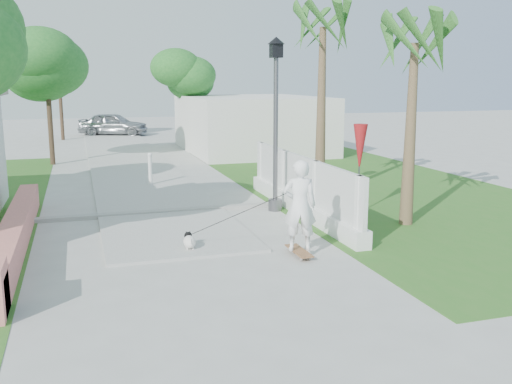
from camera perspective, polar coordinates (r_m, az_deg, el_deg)
name	(u,v)px	position (r m, az deg, el deg)	size (l,w,h in m)	color
ground	(217,297)	(9.21, -3.97, -10.46)	(90.00, 90.00, 0.00)	#B7B7B2
path_strip	(121,150)	(28.60, -13.34, 4.14)	(3.20, 36.00, 0.06)	#B7B7B2
curb	(162,212)	(14.85, -9.36, -1.97)	(6.50, 0.25, 0.10)	#999993
grass_right	(369,185)	(18.93, 11.19, 0.67)	(8.00, 20.00, 0.01)	#306B21
pink_wall	(13,237)	(12.36, -23.10, -4.17)	(0.45, 8.20, 0.80)	#E58375
lattice_fence	(300,193)	(14.65, 4.42, -0.06)	(0.35, 7.00, 1.50)	white
building_right	(251,124)	(27.59, -0.54, 6.84)	(6.00, 8.00, 2.60)	silver
street_lamp	(276,118)	(14.69, 1.98, 7.41)	(0.44, 0.44, 4.44)	#59595E
bollard	(150,168)	(18.67, -10.54, 2.35)	(0.14, 0.14, 1.09)	white
patio_umbrella	(360,149)	(14.60, 10.35, 4.30)	(0.36, 0.36, 2.30)	#59595E
tree_path_left	(47,68)	(24.34, -20.19, 11.53)	(3.40, 3.40, 5.23)	#4C3826
tree_path_right	(185,77)	(28.78, -7.13, 11.31)	(3.00, 3.00, 4.79)	#4C3826
tree_path_far	(59,72)	(34.33, -19.10, 11.30)	(3.20, 3.20, 5.17)	#4C3826
palm_far	(323,39)	(16.25, 6.69, 14.97)	(1.80, 1.80, 5.30)	brown
palm_near	(414,54)	(13.69, 15.56, 13.14)	(1.80, 1.80, 4.70)	brown
skateboarder	(249,213)	(11.20, -0.72, -2.15)	(2.36, 1.62, 1.90)	#955F3B
dog	(189,241)	(11.58, -6.69, -4.88)	(0.26, 0.54, 0.37)	white
parked_car	(113,124)	(36.30, -14.07, 6.61)	(1.66, 4.12, 1.40)	#9DA0A4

